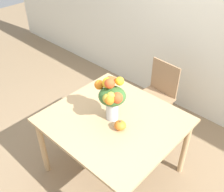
% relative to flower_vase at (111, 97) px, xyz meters
% --- Properties ---
extents(ground_plane, '(12.00, 12.00, 0.00)m').
position_rel_flower_vase_xyz_m(ground_plane, '(0.02, 0.01, -1.04)').
color(ground_plane, '#8E7556').
extents(wall_back, '(8.00, 0.06, 2.70)m').
position_rel_flower_vase_xyz_m(wall_back, '(0.02, 1.55, 0.31)').
color(wall_back, silver).
rests_on(wall_back, ground_plane).
extents(dining_table, '(1.22, 1.13, 0.78)m').
position_rel_flower_vase_xyz_m(dining_table, '(0.02, 0.01, -0.36)').
color(dining_table, tan).
rests_on(dining_table, ground_plane).
extents(flower_vase, '(0.34, 0.27, 0.46)m').
position_rel_flower_vase_xyz_m(flower_vase, '(0.00, 0.00, 0.00)').
color(flower_vase, silver).
rests_on(flower_vase, dining_table).
extents(pumpkin, '(0.11, 0.11, 0.10)m').
position_rel_flower_vase_xyz_m(pumpkin, '(0.16, -0.05, -0.22)').
color(pumpkin, orange).
rests_on(pumpkin, dining_table).
extents(dining_chair_near_window, '(0.45, 0.45, 0.90)m').
position_rel_flower_vase_xyz_m(dining_chair_near_window, '(-0.10, 0.94, -0.56)').
color(dining_chair_near_window, '#9E7A56').
rests_on(dining_chair_near_window, ground_plane).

